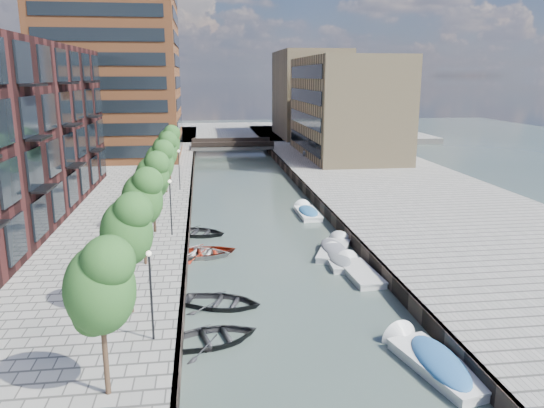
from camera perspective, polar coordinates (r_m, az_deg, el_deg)
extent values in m
plane|color=#38473F|center=(55.55, -2.39, 0.74)|extent=(300.00, 300.00, 0.00)
cube|color=gray|center=(59.02, 13.28, 1.65)|extent=(20.00, 140.00, 1.00)
cube|color=#332823|center=(55.25, -8.70, 1.05)|extent=(0.25, 140.00, 1.00)
cube|color=#332823|center=(56.30, 3.81, 1.42)|extent=(0.25, 140.00, 1.00)
cube|color=gray|center=(114.66, -5.13, 7.62)|extent=(80.00, 40.00, 1.00)
cube|color=black|center=(46.70, -26.69, 6.82)|extent=(8.00, 38.00, 14.00)
cube|color=#9B542D|center=(79.96, -16.94, 15.65)|extent=(18.00, 18.00, 30.00)
cube|color=tan|center=(78.86, 7.90, 10.31)|extent=(12.00, 25.00, 14.00)
cube|color=tan|center=(104.10, 4.09, 11.73)|extent=(12.00, 20.00, 16.00)
cube|color=gray|center=(86.78, -4.32, 6.25)|extent=(13.00, 6.00, 0.60)
cube|color=#332823|center=(83.94, -4.22, 6.41)|extent=(13.00, 0.40, 0.80)
cube|color=#332823|center=(89.49, -4.43, 6.86)|extent=(13.00, 0.40, 0.80)
cylinder|color=#382619|center=(20.76, -17.49, -15.13)|extent=(0.20, 0.20, 3.20)
ellipsoid|color=#245921|center=(19.63, -18.06, -8.11)|extent=(2.50, 2.50, 3.25)
cylinder|color=#382619|center=(27.04, -15.02, -8.05)|extent=(0.20, 0.20, 3.20)
ellipsoid|color=#245921|center=(26.18, -15.39, -2.49)|extent=(2.50, 2.50, 3.25)
cylinder|color=#382619|center=(33.61, -13.55, -3.67)|extent=(0.20, 0.20, 3.20)
ellipsoid|color=#245921|center=(32.92, -13.81, 0.87)|extent=(2.50, 2.50, 3.25)
cylinder|color=#382619|center=(40.32, -12.57, -0.74)|extent=(0.20, 0.20, 3.20)
ellipsoid|color=#245921|center=(39.75, -12.77, 3.07)|extent=(2.50, 2.50, 3.25)
cylinder|color=#382619|center=(47.11, -11.87, 1.36)|extent=(0.20, 0.20, 3.20)
ellipsoid|color=#245921|center=(46.63, -12.04, 4.63)|extent=(2.50, 2.50, 3.25)
cylinder|color=#382619|center=(53.96, -11.35, 2.92)|extent=(0.20, 0.20, 3.20)
ellipsoid|color=#245921|center=(53.54, -11.49, 5.79)|extent=(2.50, 2.50, 3.25)
cylinder|color=#382619|center=(60.85, -10.95, 4.13)|extent=(0.20, 0.20, 3.20)
ellipsoid|color=#245921|center=(60.47, -11.06, 6.68)|extent=(2.50, 2.50, 3.25)
cylinder|color=black|center=(23.98, -12.86, -9.74)|extent=(0.10, 0.10, 4.00)
sphere|color=#FFF2CC|center=(23.27, -13.12, -5.21)|extent=(0.24, 0.24, 0.24)
cylinder|color=black|center=(39.15, -10.83, -0.47)|extent=(0.10, 0.10, 4.00)
sphere|color=#FFF2CC|center=(38.73, -10.96, 2.40)|extent=(0.24, 0.24, 0.24)
cylinder|color=black|center=(54.80, -9.95, 3.57)|extent=(0.10, 0.10, 4.00)
sphere|color=#FFF2CC|center=(54.50, -10.04, 5.64)|extent=(0.24, 0.24, 0.24)
imported|color=#232426|center=(29.91, -5.43, -10.87)|extent=(5.20, 4.42, 0.91)
imported|color=#242427|center=(26.25, -6.42, -14.58)|extent=(5.19, 4.24, 0.94)
imported|color=maroon|center=(37.92, -7.31, -5.53)|extent=(5.05, 3.96, 0.95)
imported|color=silver|center=(37.72, -8.03, -5.66)|extent=(5.24, 4.17, 0.97)
imported|color=black|center=(42.76, -8.03, -3.33)|extent=(5.36, 4.60, 0.94)
cube|color=white|center=(24.87, 17.54, -16.75)|extent=(3.01, 5.38, 0.72)
cube|color=white|center=(24.68, 17.61, -15.97)|extent=(3.12, 5.50, 0.11)
cone|color=white|center=(26.59, 14.08, -14.27)|extent=(2.06, 1.40, 1.88)
ellipsoid|color=#205696|center=(24.65, 17.62, -15.86)|extent=(2.80, 4.92, 0.62)
cube|color=silver|center=(38.17, 6.64, -5.30)|extent=(3.38, 4.95, 0.66)
cube|color=silver|center=(38.06, 6.65, -4.80)|extent=(3.49, 5.08, 0.10)
cone|color=silver|center=(40.35, 7.14, -4.19)|extent=(1.94, 1.50, 1.72)
ellipsoid|color=slate|center=(38.05, 6.65, -4.72)|extent=(3.13, 4.54, 0.57)
cube|color=silver|center=(34.24, 9.50, -7.66)|extent=(1.97, 4.62, 0.64)
cube|color=silver|center=(34.12, 9.52, -7.12)|extent=(2.05, 4.73, 0.10)
cone|color=silver|center=(36.21, 8.24, -6.34)|extent=(1.73, 0.99, 1.67)
cube|color=white|center=(48.17, 3.90, -1.23)|extent=(1.75, 4.58, 0.64)
cube|color=white|center=(48.08, 3.91, -0.83)|extent=(1.83, 4.68, 0.10)
cone|color=white|center=(50.31, 3.36, -0.52)|extent=(1.70, 0.91, 1.68)
ellipsoid|color=#1E588C|center=(48.07, 3.91, -0.78)|extent=(1.64, 4.18, 0.55)
cube|color=silver|center=(36.33, 7.17, -6.32)|extent=(1.65, 4.08, 0.57)
cube|color=silver|center=(36.23, 7.19, -5.87)|extent=(1.72, 4.17, 0.09)
cone|color=silver|center=(38.17, 6.54, -5.24)|extent=(1.52, 0.85, 1.49)
ellipsoid|color=#525659|center=(36.22, 7.19, -5.80)|extent=(1.54, 3.72, 0.49)
imported|color=silver|center=(78.86, 3.95, 5.81)|extent=(2.50, 4.41, 1.42)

